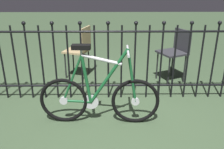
{
  "coord_description": "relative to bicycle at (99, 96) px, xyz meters",
  "views": [
    {
      "loc": [
        -0.18,
        -2.41,
        1.6
      ],
      "look_at": [
        -0.15,
        0.22,
        0.55
      ],
      "focal_mm": 39.15,
      "sensor_mm": 36.0,
      "label": 1
    }
  ],
  "objects": [
    {
      "name": "chair_charcoal",
      "position": [
        1.19,
        1.28,
        0.19
      ],
      "size": [
        0.52,
        0.52,
        0.84
      ],
      "color": "black",
      "rests_on": "ground"
    },
    {
      "name": "ground_plane",
      "position": [
        0.3,
        -0.08,
        -0.34
      ],
      "size": [
        20.0,
        20.0,
        0.0
      ],
      "primitive_type": "plane",
      "color": "#3B5035"
    },
    {
      "name": "bicycle",
      "position": [
        0.0,
        0.0,
        0.0
      ],
      "size": [
        1.38,
        0.4,
        0.94
      ],
      "color": "black",
      "rests_on": "ground"
    },
    {
      "name": "chair_tan",
      "position": [
        -0.36,
        1.43,
        0.19
      ],
      "size": [
        0.47,
        0.47,
        0.86
      ],
      "color": "black",
      "rests_on": "ground"
    },
    {
      "name": "iron_fence",
      "position": [
        0.24,
        0.64,
        0.23
      ],
      "size": [
        4.76,
        0.07,
        1.13
      ],
      "color": "black",
      "rests_on": "ground"
    }
  ]
}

